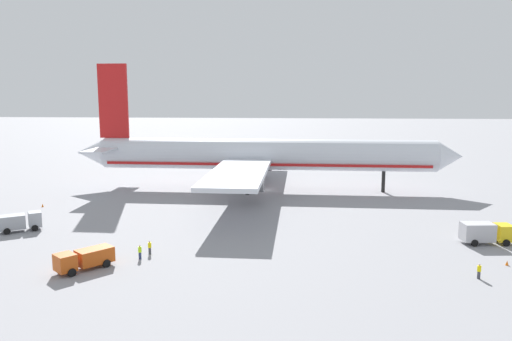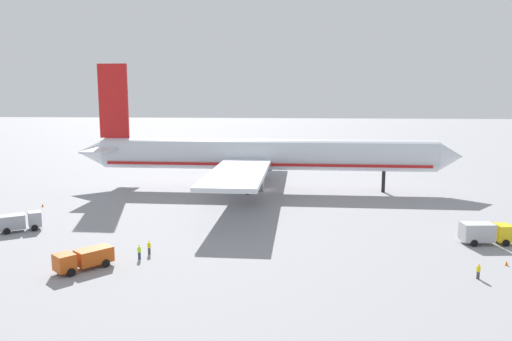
{
  "view_description": "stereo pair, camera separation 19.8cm",
  "coord_description": "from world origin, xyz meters",
  "px_view_note": "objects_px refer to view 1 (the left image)",
  "views": [
    {
      "loc": [
        5.63,
        -96.61,
        19.07
      ],
      "look_at": [
        -1.84,
        -2.71,
        4.37
      ],
      "focal_mm": 34.37,
      "sensor_mm": 36.0,
      "label": 1
    },
    {
      "loc": [
        5.83,
        -96.6,
        19.07
      ],
      "look_at": [
        -1.84,
        -2.71,
        4.37
      ],
      "focal_mm": 34.37,
      "sensor_mm": 36.0,
      "label": 2
    }
  ],
  "objects_px": {
    "service_truck_1": "(485,232)",
    "service_truck_5": "(85,258)",
    "traffic_cone_2": "(43,205)",
    "airliner": "(259,155)",
    "traffic_cone_0": "(507,263)",
    "traffic_cone_1": "(54,256)",
    "ground_worker_2": "(140,252)",
    "ground_worker_0": "(479,271)",
    "service_truck_3": "(20,221)",
    "ground_worker_1": "(150,247)"
  },
  "relations": [
    {
      "from": "service_truck_1",
      "to": "service_truck_5",
      "type": "xyz_separation_m",
      "value": [
        -47.45,
        -13.19,
        -0.25
      ]
    },
    {
      "from": "airliner",
      "to": "service_truck_1",
      "type": "relative_size",
      "value": 11.82
    },
    {
      "from": "traffic_cone_1",
      "to": "traffic_cone_2",
      "type": "xyz_separation_m",
      "value": [
        -14.78,
        25.39,
        0.0
      ]
    },
    {
      "from": "traffic_cone_0",
      "to": "ground_worker_2",
      "type": "bearing_deg",
      "value": -178.32
    },
    {
      "from": "service_truck_5",
      "to": "traffic_cone_0",
      "type": "relative_size",
      "value": 11.15
    },
    {
      "from": "traffic_cone_0",
      "to": "traffic_cone_1",
      "type": "distance_m",
      "value": 52.21
    },
    {
      "from": "ground_worker_0",
      "to": "traffic_cone_0",
      "type": "xyz_separation_m",
      "value": [
        4.69,
        4.45,
        -0.54
      ]
    },
    {
      "from": "service_truck_1",
      "to": "traffic_cone_2",
      "type": "bearing_deg",
      "value": 167.03
    },
    {
      "from": "airliner",
      "to": "ground_worker_2",
      "type": "bearing_deg",
      "value": -104.15
    },
    {
      "from": "airliner",
      "to": "ground_worker_2",
      "type": "distance_m",
      "value": 44.74
    },
    {
      "from": "ground_worker_1",
      "to": "airliner",
      "type": "bearing_deg",
      "value": 76.06
    },
    {
      "from": "ground_worker_1",
      "to": "service_truck_1",
      "type": "bearing_deg",
      "value": 10.24
    },
    {
      "from": "airliner",
      "to": "traffic_cone_2",
      "type": "relative_size",
      "value": 140.1
    },
    {
      "from": "ground_worker_1",
      "to": "traffic_cone_1",
      "type": "height_order",
      "value": "ground_worker_1"
    },
    {
      "from": "service_truck_1",
      "to": "traffic_cone_2",
      "type": "height_order",
      "value": "service_truck_1"
    },
    {
      "from": "traffic_cone_0",
      "to": "traffic_cone_2",
      "type": "height_order",
      "value": "same"
    },
    {
      "from": "ground_worker_2",
      "to": "traffic_cone_1",
      "type": "height_order",
      "value": "ground_worker_2"
    },
    {
      "from": "traffic_cone_1",
      "to": "traffic_cone_2",
      "type": "relative_size",
      "value": 1.0
    },
    {
      "from": "service_truck_5",
      "to": "airliner",
      "type": "bearing_deg",
      "value": 71.35
    },
    {
      "from": "service_truck_1",
      "to": "ground_worker_2",
      "type": "relative_size",
      "value": 3.85
    },
    {
      "from": "airliner",
      "to": "service_truck_5",
      "type": "bearing_deg",
      "value": -108.65
    },
    {
      "from": "service_truck_3",
      "to": "ground_worker_0",
      "type": "bearing_deg",
      "value": -13.14
    },
    {
      "from": "service_truck_3",
      "to": "ground_worker_1",
      "type": "bearing_deg",
      "value": -21.77
    },
    {
      "from": "traffic_cone_2",
      "to": "traffic_cone_0",
      "type": "bearing_deg",
      "value": -19.5
    },
    {
      "from": "airliner",
      "to": "service_truck_3",
      "type": "relative_size",
      "value": 13.47
    },
    {
      "from": "service_truck_5",
      "to": "ground_worker_1",
      "type": "relative_size",
      "value": 3.68
    },
    {
      "from": "ground_worker_1",
      "to": "traffic_cone_0",
      "type": "height_order",
      "value": "ground_worker_1"
    },
    {
      "from": "ground_worker_0",
      "to": "ground_worker_2",
      "type": "height_order",
      "value": "ground_worker_2"
    },
    {
      "from": "service_truck_3",
      "to": "traffic_cone_0",
      "type": "xyz_separation_m",
      "value": [
        62.41,
        -9.02,
        -1.14
      ]
    },
    {
      "from": "service_truck_3",
      "to": "ground_worker_1",
      "type": "xyz_separation_m",
      "value": [
        21.12,
        -8.43,
        -0.56
      ]
    },
    {
      "from": "ground_worker_2",
      "to": "traffic_cone_0",
      "type": "relative_size",
      "value": 3.08
    },
    {
      "from": "ground_worker_2",
      "to": "traffic_cone_1",
      "type": "bearing_deg",
      "value": -177.49
    },
    {
      "from": "airliner",
      "to": "ground_worker_1",
      "type": "distance_m",
      "value": 42.85
    },
    {
      "from": "service_truck_1",
      "to": "traffic_cone_0",
      "type": "distance_m",
      "value": 8.27
    },
    {
      "from": "airliner",
      "to": "ground_worker_0",
      "type": "bearing_deg",
      "value": -60.26
    },
    {
      "from": "traffic_cone_0",
      "to": "traffic_cone_2",
      "type": "bearing_deg",
      "value": 160.5
    },
    {
      "from": "traffic_cone_1",
      "to": "traffic_cone_2",
      "type": "bearing_deg",
      "value": 120.21
    },
    {
      "from": "service_truck_3",
      "to": "traffic_cone_0",
      "type": "relative_size",
      "value": 10.4
    },
    {
      "from": "ground_worker_1",
      "to": "ground_worker_0",
      "type": "bearing_deg",
      "value": -7.83
    },
    {
      "from": "traffic_cone_0",
      "to": "traffic_cone_1",
      "type": "height_order",
      "value": "same"
    },
    {
      "from": "ground_worker_1",
      "to": "ground_worker_2",
      "type": "bearing_deg",
      "value": -108.92
    },
    {
      "from": "ground_worker_0",
      "to": "ground_worker_2",
      "type": "distance_m",
      "value": 37.36
    },
    {
      "from": "traffic_cone_0",
      "to": "traffic_cone_2",
      "type": "distance_m",
      "value": 71.04
    },
    {
      "from": "service_truck_3",
      "to": "service_truck_5",
      "type": "relative_size",
      "value": 0.93
    },
    {
      "from": "traffic_cone_1",
      "to": "service_truck_5",
      "type": "bearing_deg",
      "value": -32.33
    },
    {
      "from": "airliner",
      "to": "traffic_cone_1",
      "type": "height_order",
      "value": "airliner"
    },
    {
      "from": "traffic_cone_1",
      "to": "ground_worker_1",
      "type": "bearing_deg",
      "value": 11.77
    },
    {
      "from": "traffic_cone_0",
      "to": "ground_worker_1",
      "type": "bearing_deg",
      "value": 179.18
    },
    {
      "from": "airliner",
      "to": "ground_worker_1",
      "type": "xyz_separation_m",
      "value": [
        -10.21,
        -41.15,
        -6.19
      ]
    },
    {
      "from": "airliner",
      "to": "service_truck_1",
      "type": "bearing_deg",
      "value": -46.7
    }
  ]
}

